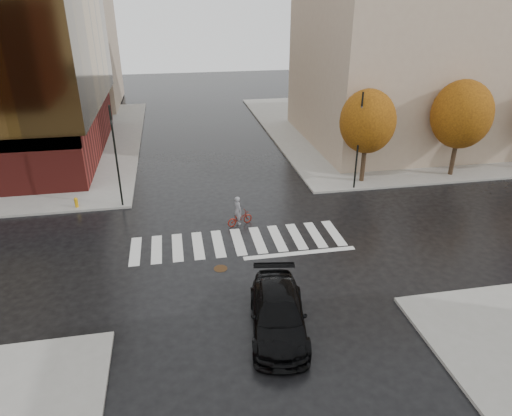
# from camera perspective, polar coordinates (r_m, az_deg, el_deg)

# --- Properties ---
(ground) EXTENTS (120.00, 120.00, 0.00)m
(ground) POSITION_cam_1_polar(r_m,az_deg,el_deg) (24.65, -2.06, -4.80)
(ground) COLOR black
(ground) RESTS_ON ground
(sidewalk_ne) EXTENTS (30.00, 30.00, 0.15)m
(sidewalk_ne) POSITION_cam_1_polar(r_m,az_deg,el_deg) (50.04, 18.77, 9.77)
(sidewalk_ne) COLOR gray
(sidewalk_ne) RESTS_ON ground
(crosswalk) EXTENTS (12.00, 3.00, 0.01)m
(crosswalk) POSITION_cam_1_polar(r_m,az_deg,el_deg) (25.08, -2.23, -4.22)
(crosswalk) COLOR silver
(crosswalk) RESTS_ON ground
(building_ne_tan) EXTENTS (16.00, 16.00, 18.00)m
(building_ne_tan) POSITION_cam_1_polar(r_m,az_deg,el_deg) (43.19, 18.19, 19.89)
(building_ne_tan) COLOR tan
(building_ne_tan) RESTS_ON sidewalk_ne
(building_nw_far) EXTENTS (14.00, 12.00, 20.00)m
(building_nw_far) POSITION_cam_1_polar(r_m,az_deg,el_deg) (59.57, -24.95, 21.05)
(building_nw_far) COLOR tan
(building_nw_far) RESTS_ON sidewalk_nw
(tree_ne_a) EXTENTS (3.80, 3.80, 6.50)m
(tree_ne_a) POSITION_cam_1_polar(r_m,az_deg,el_deg) (32.35, 13.78, 10.45)
(tree_ne_a) COLOR black
(tree_ne_a) RESTS_ON sidewalk_ne
(tree_ne_b) EXTENTS (4.20, 4.20, 6.89)m
(tree_ne_b) POSITION_cam_1_polar(r_m,az_deg,el_deg) (35.72, 24.31, 10.60)
(tree_ne_b) COLOR black
(tree_ne_b) RESTS_ON sidewalk_ne
(sedan) EXTENTS (2.97, 5.62, 1.55)m
(sedan) POSITION_cam_1_polar(r_m,az_deg,el_deg) (18.71, 2.77, -12.99)
(sedan) COLOR black
(sedan) RESTS_ON ground
(cyclist) EXTENTS (1.69, 1.08, 1.81)m
(cyclist) POSITION_cam_1_polar(r_m,az_deg,el_deg) (26.59, -2.13, -0.92)
(cyclist) COLOR maroon
(cyclist) RESTS_ON ground
(traffic_light_nw) EXTENTS (0.17, 0.15, 6.35)m
(traffic_light_nw) POSITION_cam_1_polar(r_m,az_deg,el_deg) (28.96, -17.16, 6.72)
(traffic_light_nw) COLOR black
(traffic_light_nw) RESTS_ON sidewalk_nw
(traffic_light_ne) EXTENTS (0.18, 0.20, 6.55)m
(traffic_light_ne) POSITION_cam_1_polar(r_m,az_deg,el_deg) (31.15, 12.73, 8.74)
(traffic_light_ne) COLOR black
(traffic_light_ne) RESTS_ON sidewalk_ne
(fire_hydrant) EXTENTS (0.23, 0.23, 0.65)m
(fire_hydrant) POSITION_cam_1_polar(r_m,az_deg,el_deg) (30.69, -21.56, 0.72)
(fire_hydrant) COLOR #C98D0B
(fire_hydrant) RESTS_ON sidewalk_nw
(manhole) EXTENTS (0.86, 0.86, 0.01)m
(manhole) POSITION_cam_1_polar(r_m,az_deg,el_deg) (22.83, -4.45, -7.55)
(manhole) COLOR #462E19
(manhole) RESTS_ON ground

